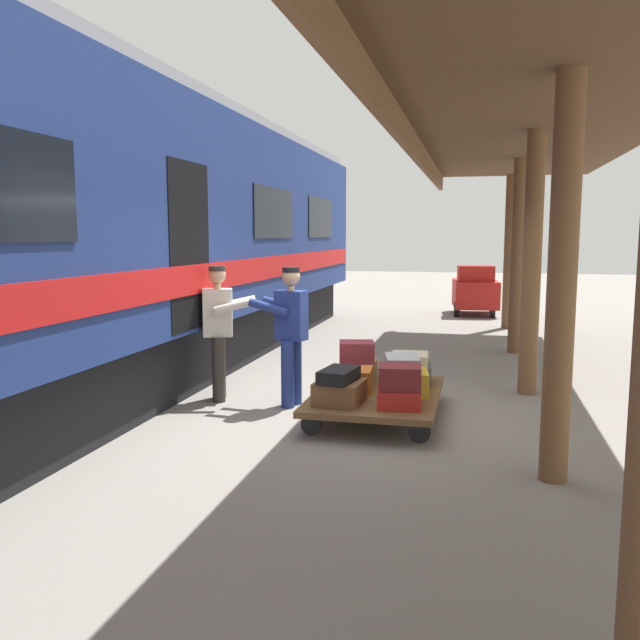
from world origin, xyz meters
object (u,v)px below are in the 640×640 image
at_px(suitcase_tan_vintage, 358,371).
at_px(suitcase_cream_canvas, 410,359).
at_px(suitcase_maroon_trunk, 400,377).
at_px(suitcase_black_hardshell, 339,375).
at_px(porter_by_door, 220,328).
at_px(suitcase_brown_leather, 340,392).
at_px(suitcase_red_plastic, 399,398).
at_px(porter_in_overalls, 290,331).
at_px(suitcase_slate_roller, 410,374).
at_px(suitcase_yellow_case, 405,382).
at_px(baggage_tug, 475,291).
at_px(suitcase_gray_aluminum, 402,364).
at_px(luggage_cart, 377,396).
at_px(train_car, 79,237).
at_px(suitcase_burgundy_valise, 357,352).
at_px(suitcase_orange_carryall, 350,380).

bearing_deg(suitcase_tan_vintage, suitcase_cream_canvas, -179.75).
height_order(suitcase_maroon_trunk, suitcase_cream_canvas, suitcase_maroon_trunk).
bearing_deg(suitcase_black_hardshell, porter_by_door, -28.51).
relative_size(suitcase_brown_leather, suitcase_black_hardshell, 0.96).
height_order(suitcase_red_plastic, suitcase_cream_canvas, suitcase_cream_canvas).
xyz_separation_m(suitcase_black_hardshell, porter_in_overalls, (0.79, -0.87, 0.32)).
xyz_separation_m(suitcase_slate_roller, suitcase_maroon_trunk, (-0.01, 1.15, 0.20)).
distance_m(suitcase_maroon_trunk, porter_in_overalls, 1.70).
xyz_separation_m(suitcase_slate_roller, suitcase_yellow_case, (0.00, 0.58, 0.03)).
distance_m(suitcase_slate_roller, suitcase_cream_canvas, 0.18).
bearing_deg(suitcase_slate_roller, baggage_tug, -94.30).
bearing_deg(suitcase_gray_aluminum, luggage_cart, -6.15).
height_order(suitcase_cream_canvas, porter_by_door, porter_by_door).
bearing_deg(porter_by_door, suitcase_slate_roller, -174.21).
distance_m(suitcase_red_plastic, suitcase_gray_aluminum, 0.60).
height_order(suitcase_tan_vintage, porter_in_overalls, porter_in_overalls).
bearing_deg(train_car, suitcase_burgundy_valise, -170.56).
xyz_separation_m(luggage_cart, suitcase_black_hardshell, (0.32, 0.60, 0.35)).
relative_size(suitcase_tan_vintage, suitcase_orange_carryall, 1.26).
xyz_separation_m(suitcase_maroon_trunk, suitcase_black_hardshell, (0.65, 0.03, -0.00)).
bearing_deg(porter_by_door, suitcase_burgundy_valise, -172.45).
distance_m(suitcase_yellow_case, suitcase_black_hardshell, 0.90).
xyz_separation_m(luggage_cart, suitcase_red_plastic, (-0.32, 0.58, 0.14)).
relative_size(suitcase_gray_aluminum, porter_by_door, 0.31).
xyz_separation_m(suitcase_yellow_case, suitcase_black_hardshell, (0.64, 0.60, 0.18)).
bearing_deg(suitcase_tan_vintage, porter_in_overalls, 20.90).
bearing_deg(suitcase_cream_canvas, suitcase_red_plastic, 90.04).
bearing_deg(baggage_tug, suitcase_orange_carryall, 82.45).
height_order(suitcase_gray_aluminum, suitcase_cream_canvas, suitcase_gray_aluminum).
distance_m(suitcase_red_plastic, suitcase_tan_vintage, 1.31).
relative_size(suitcase_brown_leather, suitcase_yellow_case, 0.99).
xyz_separation_m(luggage_cart, porter_by_door, (2.05, -0.34, 0.67)).
distance_m(suitcase_yellow_case, suitcase_burgundy_valise, 0.89).
relative_size(suitcase_cream_canvas, suitcase_black_hardshell, 0.90).
bearing_deg(suitcase_tan_vintage, baggage_tug, -97.99).
bearing_deg(suitcase_maroon_trunk, suitcase_black_hardshell, 2.42).
relative_size(suitcase_tan_vintage, porter_in_overalls, 0.37).
relative_size(suitcase_burgundy_valise, porter_in_overalls, 0.25).
bearing_deg(luggage_cart, suitcase_brown_leather, 61.16).
bearing_deg(suitcase_orange_carryall, suitcase_red_plastic, 137.76).
distance_m(suitcase_orange_carryall, suitcase_gray_aluminum, 0.65).
height_order(suitcase_maroon_trunk, porter_by_door, porter_by_door).
xyz_separation_m(suitcase_tan_vintage, suitcase_maroon_trunk, (-0.64, 1.15, 0.20)).
relative_size(suitcase_tan_vintage, suitcase_cream_canvas, 1.30).
xyz_separation_m(suitcase_slate_roller, suitcase_burgundy_valise, (0.66, 0.01, 0.25)).
height_order(suitcase_brown_leather, suitcase_black_hardshell, suitcase_black_hardshell).
distance_m(suitcase_red_plastic, suitcase_orange_carryall, 0.86).
bearing_deg(suitcase_brown_leather, suitcase_red_plastic, 180.00).
bearing_deg(suitcase_brown_leather, suitcase_cream_canvas, -118.75).
relative_size(suitcase_gray_aluminum, baggage_tug, 0.29).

